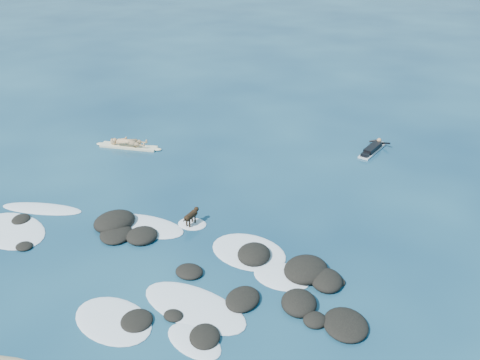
% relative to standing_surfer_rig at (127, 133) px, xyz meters
% --- Properties ---
extents(ground, '(160.00, 160.00, 0.00)m').
position_rel_standing_surfer_rig_xyz_m(ground, '(5.66, -7.01, -0.77)').
color(ground, '#0A2642').
rests_on(ground, ground).
extents(reef_rocks, '(13.98, 5.94, 0.60)m').
position_rel_standing_surfer_rig_xyz_m(reef_rocks, '(7.96, -7.58, -0.66)').
color(reef_rocks, black).
rests_on(reef_rocks, ground).
extents(breaking_foam, '(13.00, 7.23, 0.12)m').
position_rel_standing_surfer_rig_xyz_m(breaking_foam, '(5.10, -8.11, -0.76)').
color(breaking_foam, white).
rests_on(breaking_foam, ground).
extents(standing_surfer_rig, '(3.45, 0.97, 1.96)m').
position_rel_standing_surfer_rig_xyz_m(standing_surfer_rig, '(0.00, 0.00, 0.00)').
color(standing_surfer_rig, beige).
rests_on(standing_surfer_rig, ground).
extents(paddling_surfer_rig, '(1.30, 2.50, 0.43)m').
position_rel_standing_surfer_rig_xyz_m(paddling_surfer_rig, '(11.38, 3.75, -0.62)').
color(paddling_surfer_rig, silver).
rests_on(paddling_surfer_rig, ground).
extents(dog, '(0.36, 1.01, 0.64)m').
position_rel_standing_surfer_rig_xyz_m(dog, '(6.00, -5.46, -0.35)').
color(dog, black).
rests_on(dog, ground).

